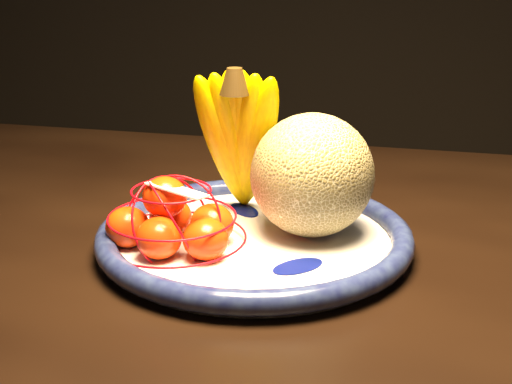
% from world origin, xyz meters
% --- Properties ---
extents(dining_table, '(1.65, 1.04, 0.81)m').
position_xyz_m(dining_table, '(0.06, -0.05, 0.72)').
color(dining_table, black).
rests_on(dining_table, ground).
extents(fruit_bowl, '(0.38, 0.38, 0.03)m').
position_xyz_m(fruit_bowl, '(0.22, -0.09, 0.82)').
color(fruit_bowl, white).
rests_on(fruit_bowl, dining_table).
extents(cantaloupe, '(0.15, 0.15, 0.15)m').
position_xyz_m(cantaloupe, '(0.29, -0.06, 0.90)').
color(cantaloupe, olive).
rests_on(cantaloupe, fruit_bowl).
extents(banana_bunch, '(0.14, 0.13, 0.22)m').
position_xyz_m(banana_bunch, '(0.19, -0.01, 0.93)').
color(banana_bunch, '#F9DF00').
rests_on(banana_bunch, fruit_bowl).
extents(mandarin_bag, '(0.22, 0.22, 0.11)m').
position_xyz_m(mandarin_bag, '(0.14, -0.13, 0.85)').
color(mandarin_bag, '#FF3900').
rests_on(mandarin_bag, fruit_bowl).
extents(price_tag, '(0.08, 0.05, 0.01)m').
position_xyz_m(price_tag, '(0.15, -0.14, 0.90)').
color(price_tag, white).
rests_on(price_tag, mandarin_bag).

